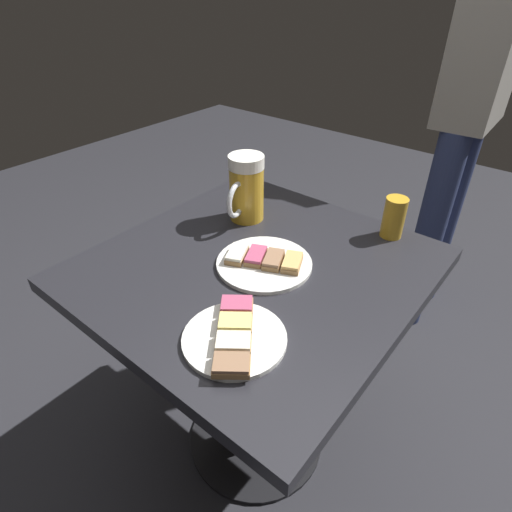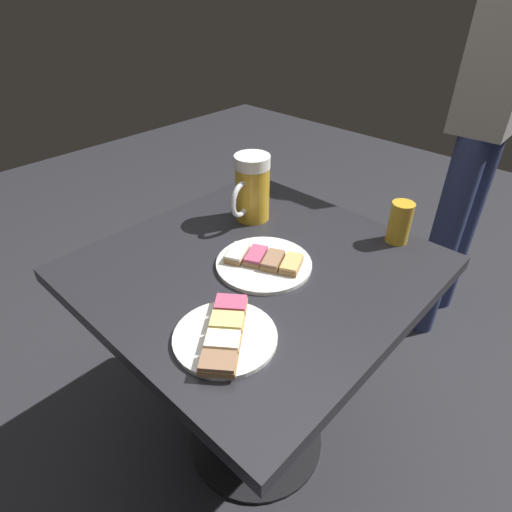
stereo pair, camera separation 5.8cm
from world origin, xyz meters
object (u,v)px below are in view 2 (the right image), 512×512
Objects in this scene: patron_standing at (496,98)px; plate_far at (264,262)px; plate_near at (225,335)px; beer_glass_small at (400,222)px; beer_mug at (252,189)px.

plate_far is at bearing -9.57° from patron_standing.
beer_glass_small reaches higher than plate_near.
beer_mug is (0.29, -0.38, 0.08)m from plate_near.
plate_near is 0.48m from beer_mug.
plate_near is 1.84× the size of beer_glass_small.
beer_glass_small is at bearing -154.33° from beer_mug.
plate_far is 0.37m from beer_glass_small.
plate_far is (0.11, -0.23, -0.00)m from plate_near.
patron_standing reaches higher than plate_near.
beer_glass_small reaches higher than plate_far.
plate_far is 0.14× the size of patron_standing.
patron_standing is (0.05, -0.69, 0.18)m from beer_glass_small.
patron_standing is at bearing -97.44° from plate_far.
beer_mug is at bearing 25.67° from beer_glass_small.
plate_near is 0.88× the size of plate_far.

